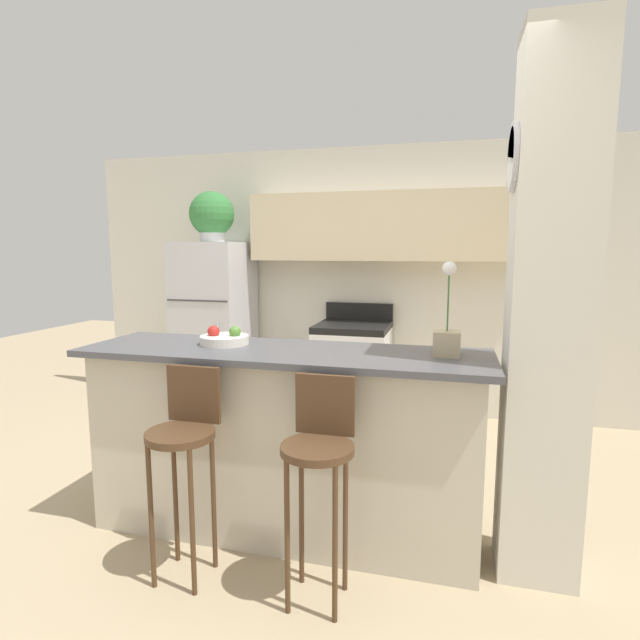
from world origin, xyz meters
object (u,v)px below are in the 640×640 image
(refrigerator, at_px, (215,327))
(fruit_bowl, at_px, (224,339))
(stove_range, at_px, (353,371))
(bar_stool_left, at_px, (185,441))
(orchid_vase, at_px, (447,334))
(bar_stool_right, at_px, (319,455))
(potted_plant_on_fridge, at_px, (212,216))
(trash_bin, at_px, (258,401))

(refrigerator, xyz_separation_m, fruit_bowl, (0.99, -1.85, 0.25))
(stove_range, relative_size, fruit_bowl, 3.89)
(bar_stool_left, relative_size, orchid_vase, 2.13)
(fruit_bowl, bearing_deg, bar_stool_left, -86.06)
(stove_range, xyz_separation_m, bar_stool_right, (0.32, -2.42, 0.22))
(bar_stool_left, bearing_deg, orchid_vase, 24.07)
(bar_stool_left, bearing_deg, refrigerator, 113.31)
(refrigerator, bearing_deg, potted_plant_on_fridge, 114.91)
(trash_bin, bearing_deg, fruit_bowl, -74.26)
(bar_stool_right, xyz_separation_m, trash_bin, (-1.16, 2.14, -0.49))
(bar_stool_right, bearing_deg, potted_plant_on_fridge, 125.36)
(orchid_vase, distance_m, fruit_bowl, 1.23)
(stove_range, height_order, trash_bin, stove_range)
(refrigerator, xyz_separation_m, bar_stool_right, (1.69, -2.39, -0.15))
(potted_plant_on_fridge, relative_size, fruit_bowl, 1.74)
(trash_bin, bearing_deg, orchid_vase, -43.72)
(trash_bin, bearing_deg, stove_range, 18.14)
(refrigerator, bearing_deg, stove_range, 1.22)
(bar_stool_left, height_order, fruit_bowl, fruit_bowl)
(refrigerator, relative_size, orchid_vase, 3.46)
(refrigerator, xyz_separation_m, stove_range, (1.37, 0.03, -0.37))
(refrigerator, relative_size, bar_stool_right, 1.62)
(orchid_vase, bearing_deg, bar_stool_left, -155.93)
(fruit_bowl, height_order, trash_bin, fruit_bowl)
(refrigerator, distance_m, fruit_bowl, 2.12)
(orchid_vase, xyz_separation_m, trash_bin, (-1.68, 1.61, -0.97))
(potted_plant_on_fridge, bearing_deg, refrigerator, -65.09)
(refrigerator, xyz_separation_m, orchid_vase, (2.22, -1.85, 0.33))
(potted_plant_on_fridge, height_order, orchid_vase, potted_plant_on_fridge)
(refrigerator, relative_size, stove_range, 1.55)
(orchid_vase, height_order, fruit_bowl, orchid_vase)
(refrigerator, relative_size, trash_bin, 4.35)
(stove_range, distance_m, bar_stool_left, 2.45)
(orchid_vase, bearing_deg, refrigerator, 140.15)
(stove_range, relative_size, orchid_vase, 2.24)
(refrigerator, distance_m, orchid_vase, 2.91)
(refrigerator, height_order, stove_range, refrigerator)
(bar_stool_left, bearing_deg, fruit_bowl, 93.94)
(bar_stool_left, relative_size, trash_bin, 2.68)
(bar_stool_right, xyz_separation_m, orchid_vase, (0.53, 0.53, 0.48))
(bar_stool_right, bearing_deg, fruit_bowl, 142.75)
(bar_stool_right, height_order, potted_plant_on_fridge, potted_plant_on_fridge)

